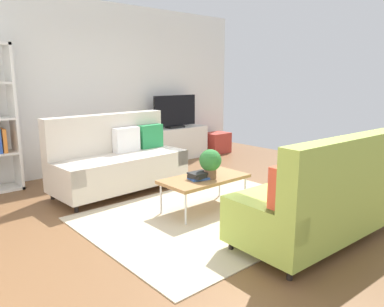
% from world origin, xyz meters
% --- Properties ---
extents(ground_plane, '(7.68, 7.68, 0.00)m').
position_xyz_m(ground_plane, '(0.00, 0.00, 0.00)').
color(ground_plane, brown).
extents(wall_far, '(6.40, 0.12, 2.90)m').
position_xyz_m(wall_far, '(0.00, 2.80, 1.45)').
color(wall_far, white).
rests_on(wall_far, ground_plane).
extents(area_rug, '(2.90, 2.20, 0.01)m').
position_xyz_m(area_rug, '(-0.06, -0.26, 0.01)').
color(area_rug, beige).
rests_on(area_rug, ground_plane).
extents(couch_beige, '(1.94, 0.94, 1.10)m').
position_xyz_m(couch_beige, '(-0.40, 1.36, 0.45)').
color(couch_beige, beige).
rests_on(couch_beige, ground_plane).
extents(couch_green, '(1.93, 0.92, 1.10)m').
position_xyz_m(couch_green, '(0.27, -1.48, 0.45)').
color(couch_green, '#A3BC4C').
rests_on(couch_green, ground_plane).
extents(coffee_table, '(1.10, 0.56, 0.42)m').
position_xyz_m(coffee_table, '(-0.01, -0.06, 0.39)').
color(coffee_table, '#9E7042').
rests_on(coffee_table, ground_plane).
extents(tv_console, '(1.40, 0.44, 0.64)m').
position_xyz_m(tv_console, '(1.52, 2.46, 0.32)').
color(tv_console, silver).
rests_on(tv_console, ground_plane).
extents(tv, '(1.00, 0.20, 0.64)m').
position_xyz_m(tv, '(1.52, 2.44, 0.95)').
color(tv, black).
rests_on(tv, tv_console).
extents(storage_trunk, '(0.52, 0.40, 0.44)m').
position_xyz_m(storage_trunk, '(2.62, 2.36, 0.22)').
color(storage_trunk, '#B2382D').
rests_on(storage_trunk, ground_plane).
extents(potted_plant, '(0.27, 0.27, 0.36)m').
position_xyz_m(potted_plant, '(0.01, -0.14, 0.63)').
color(potted_plant, brown).
rests_on(potted_plant, coffee_table).
extents(table_book_0, '(0.28, 0.23, 0.03)m').
position_xyz_m(table_book_0, '(-0.12, -0.08, 0.43)').
color(table_book_0, '#3359B2').
rests_on(table_book_0, coffee_table).
extents(table_book_1, '(0.27, 0.22, 0.04)m').
position_xyz_m(table_book_1, '(-0.12, -0.08, 0.46)').
color(table_book_1, '#262626').
rests_on(table_book_1, table_book_0).
extents(table_book_2, '(0.25, 0.19, 0.02)m').
position_xyz_m(table_book_2, '(-0.12, -0.08, 0.49)').
color(table_book_2, '#262626').
rests_on(table_book_2, table_book_1).
extents(vase_0, '(0.11, 0.11, 0.18)m').
position_xyz_m(vase_0, '(0.94, 2.51, 0.73)').
color(vase_0, '#B24C4C').
rests_on(vase_0, tv_console).
extents(bottle_0, '(0.06, 0.06, 0.17)m').
position_xyz_m(bottle_0, '(1.11, 2.42, 0.72)').
color(bottle_0, silver).
rests_on(bottle_0, tv_console).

